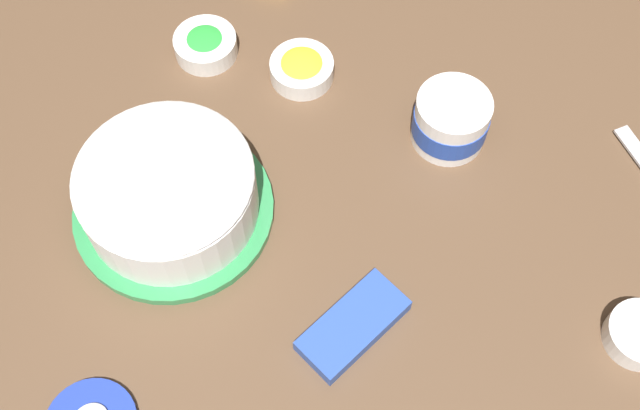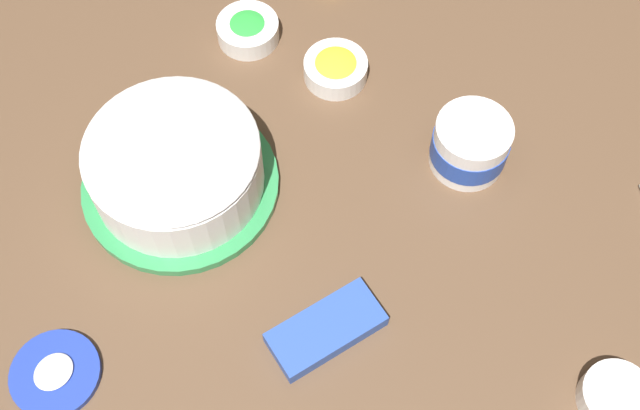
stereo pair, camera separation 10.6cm
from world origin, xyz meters
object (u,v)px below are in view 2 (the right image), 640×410
frosted_cake (176,167)px  candy_box_lower (326,329)px  frosting_tub_lid (55,373)px  sprinkle_bowl_yellow (336,68)px  sprinkle_bowl_rainbow (615,397)px  frosting_tub (470,143)px  sprinkle_bowl_green (248,29)px

frosted_cake → candy_box_lower: frosted_cake is taller
frosting_tub_lid → sprinkle_bowl_yellow: 0.58m
sprinkle_bowl_yellow → sprinkle_bowl_rainbow: bearing=-105.2°
frosting_tub → candy_box_lower: frosting_tub is taller
frosting_tub → sprinkle_bowl_rainbow: frosting_tub is taller
frosted_cake → candy_box_lower: 0.29m
frosted_cake → frosting_tub: (0.29, -0.27, -0.01)m
candy_box_lower → frosting_tub: bearing=20.4°
sprinkle_bowl_green → sprinkle_bowl_yellow: (0.03, -0.15, -0.00)m
frosting_tub_lid → sprinkle_bowl_yellow: bearing=4.0°
frosting_tub → sprinkle_bowl_yellow: frosting_tub is taller
frosting_tub → sprinkle_bowl_green: size_ratio=1.12×
sprinkle_bowl_rainbow → frosted_cake: bearing=102.2°
frosting_tub_lid → sprinkle_bowl_rainbow: 0.68m
frosting_tub_lid → sprinkle_bowl_green: 0.58m
frosted_cake → candy_box_lower: (-0.03, -0.29, -0.04)m
frosted_cake → frosting_tub: 0.40m
frosted_cake → sprinkle_bowl_rainbow: 0.62m
frosting_tub_lid → frosted_cake: bearing=14.8°
sprinkle_bowl_green → sprinkle_bowl_rainbow: (-0.12, -0.72, -0.00)m
sprinkle_bowl_green → candy_box_lower: 0.49m
frosting_tub → sprinkle_bowl_green: frosting_tub is taller
frosting_tub → sprinkle_bowl_rainbow: bearing=-115.8°
frosted_cake → frosting_tub_lid: size_ratio=2.44×
frosted_cake → candy_box_lower: bearing=-95.8°
sprinkle_bowl_green → candy_box_lower: sprinkle_bowl_green is taller
frosted_cake → frosting_tub_lid: bearing=-165.2°
frosting_tub → sprinkle_bowl_green: (-0.04, 0.38, -0.02)m
sprinkle_bowl_yellow → candy_box_lower: (-0.32, -0.25, -0.01)m
sprinkle_bowl_yellow → candy_box_lower: 0.41m
sprinkle_bowl_green → frosting_tub: bearing=-84.2°
candy_box_lower → frosting_tub_lid: bearing=157.2°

